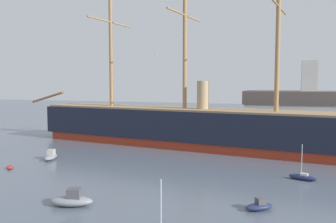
% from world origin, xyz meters
% --- Properties ---
extents(tall_ship, '(76.04, 20.05, 36.68)m').
position_xyz_m(tall_ship, '(0.99, 54.10, 4.00)').
color(tall_ship, maroon).
rests_on(tall_ship, ground).
extents(motorboat_near_centre, '(4.71, 2.99, 1.84)m').
position_xyz_m(motorboat_near_centre, '(-0.51, 17.70, 0.65)').
color(motorboat_near_centre, gray).
rests_on(motorboat_near_centre, ground).
extents(dinghy_mid_left, '(1.82, 2.10, 0.46)m').
position_xyz_m(dinghy_mid_left, '(-18.23, 28.42, 0.23)').
color(dinghy_mid_left, '#B22D28').
rests_on(dinghy_mid_left, ground).
extents(motorboat_mid_right, '(3.14, 2.76, 1.25)m').
position_xyz_m(motorboat_mid_right, '(17.68, 22.58, 0.44)').
color(motorboat_mid_right, '#1E284C').
rests_on(motorboat_mid_right, ground).
extents(motorboat_alongside_bow, '(2.63, 4.20, 1.64)m').
position_xyz_m(motorboat_alongside_bow, '(-16.39, 35.38, 0.58)').
color(motorboat_alongside_bow, gray).
rests_on(motorboat_alongside_bow, ground).
extents(sailboat_alongside_stern, '(3.74, 2.10, 4.66)m').
position_xyz_m(sailboat_alongside_stern, '(22.20, 35.60, 0.39)').
color(sailboat_alongside_stern, '#1E284C').
rests_on(sailboat_alongside_stern, ground).
extents(dinghy_far_left, '(2.04, 1.65, 0.44)m').
position_xyz_m(dinghy_far_left, '(-28.69, 55.64, 0.22)').
color(dinghy_far_left, gray).
rests_on(dinghy_far_left, ground).
extents(motorboat_distant_centre, '(4.51, 3.43, 1.75)m').
position_xyz_m(motorboat_distant_centre, '(0.18, 63.12, 0.62)').
color(motorboat_distant_centre, '#7FB2D6').
rests_on(motorboat_distant_centre, ground).
extents(seagull_in_flight, '(0.89, 0.75, 0.13)m').
position_xyz_m(seagull_in_flight, '(2.66, 33.43, 16.40)').
color(seagull_in_flight, silver).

